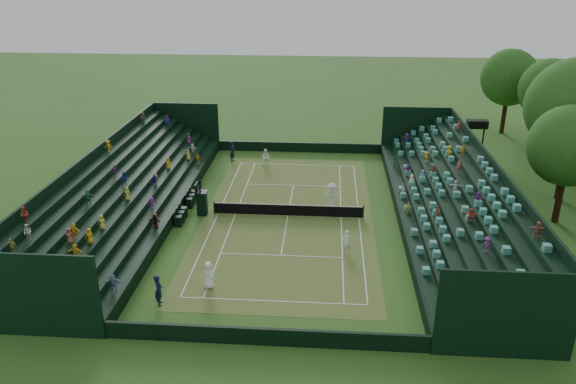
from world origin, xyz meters
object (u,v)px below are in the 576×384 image
object	(u,v)px
player_far_west	(266,158)
player_far_east	(332,194)
tennis_net	(288,210)
player_near_west	(209,275)
player_near_east	(346,242)
umpire_chair	(202,200)

from	to	relation	value
player_far_west	player_far_east	bearing A→B (deg)	-48.77
tennis_net	player_far_west	world-z (taller)	player_far_west
player_far_west	player_far_east	size ratio (longest dim) A/B	0.88
player_near_west	player_near_east	world-z (taller)	player_near_west
tennis_net	player_near_east	distance (m)	7.21
umpire_chair	player_far_east	size ratio (longest dim) A/B	1.48
umpire_chair	player_far_east	bearing A→B (deg)	13.90
player_near_east	player_near_west	bearing A→B (deg)	17.62
umpire_chair	player_near_west	world-z (taller)	umpire_chair
player_near_east	player_far_east	distance (m)	8.04
tennis_net	player_near_west	world-z (taller)	player_near_west
player_near_west	umpire_chair	bearing A→B (deg)	-67.36
tennis_net	player_far_east	size ratio (longest dim) A/B	5.99
tennis_net	umpire_chair	distance (m)	6.72
umpire_chair	player_near_west	xyz separation A→B (m)	(2.69, -10.45, -0.36)
player_far_west	tennis_net	bearing A→B (deg)	-69.01
umpire_chair	player_far_west	distance (m)	12.12
player_far_east	player_far_west	bearing A→B (deg)	110.02
player_near_east	player_far_west	world-z (taller)	player_far_west
player_far_east	player_near_east	bearing A→B (deg)	-97.72
player_near_east	player_far_east	size ratio (longest dim) A/B	0.88
tennis_net	player_far_west	size ratio (longest dim) A/B	6.82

